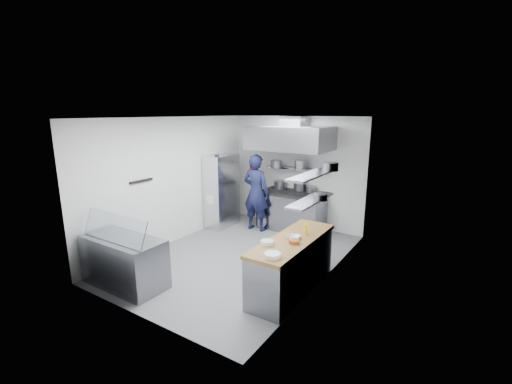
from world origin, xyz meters
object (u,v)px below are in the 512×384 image
Objects in this scene: chef at (256,193)px; gas_range at (291,212)px; wire_rack at (222,191)px; display_case at (124,261)px.

gas_range is at bearing -147.36° from chef.
wire_rack is (-0.90, -0.23, -0.03)m from chef.
gas_range is 1.85m from wire_rack.
display_case is at bearing -81.06° from wire_rack.
gas_range is 0.86× the size of wire_rack.
display_case is (-0.37, -3.60, -0.53)m from chef.
wire_rack is 3.45m from display_case.
chef is 3.65m from display_case.
gas_range is 1.02m from chef.
chef reaches higher than wire_rack.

